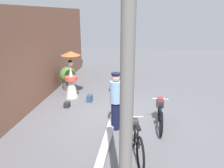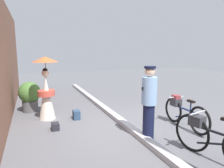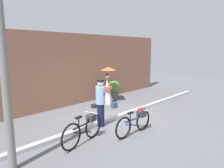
% 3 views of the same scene
% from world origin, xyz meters
% --- Properties ---
extents(ground_plane, '(30.00, 30.00, 0.00)m').
position_xyz_m(ground_plane, '(0.00, 0.00, 0.00)').
color(ground_plane, slate).
extents(building_wall, '(14.00, 0.40, 3.46)m').
position_xyz_m(building_wall, '(0.00, 3.08, 1.73)').
color(building_wall, brown).
rests_on(building_wall, ground_plane).
extents(sidewalk_curb, '(14.00, 0.20, 0.12)m').
position_xyz_m(sidewalk_curb, '(0.00, 0.00, 0.06)').
color(sidewalk_curb, '#B2B2B7').
rests_on(sidewalk_curb, ground_plane).
extents(bicycle_near_officer, '(1.74, 0.53, 0.87)m').
position_xyz_m(bicycle_near_officer, '(-1.93, -0.75, 0.44)').
color(bicycle_near_officer, black).
rests_on(bicycle_near_officer, ground_plane).
extents(bicycle_far_side, '(1.71, 0.48, 0.80)m').
position_xyz_m(bicycle_far_side, '(-0.37, -1.42, 0.42)').
color(bicycle_far_side, black).
rests_on(bicycle_far_side, ground_plane).
extents(person_officer, '(0.34, 0.38, 1.68)m').
position_xyz_m(person_officer, '(-0.70, -0.14, 0.90)').
color(person_officer, '#141938').
rests_on(person_officer, ground_plane).
extents(person_with_parasol, '(0.75, 0.75, 1.85)m').
position_xyz_m(person_with_parasol, '(1.66, 1.89, 0.91)').
color(person_with_parasol, silver).
rests_on(person_with_parasol, ground_plane).
extents(potted_plant_by_door, '(0.73, 0.71, 1.01)m').
position_xyz_m(potted_plant_by_door, '(2.66, 2.34, 0.56)').
color(potted_plant_by_door, '#59595B').
rests_on(potted_plant_by_door, ground_plane).
extents(backpack_on_pavement, '(0.28, 0.19, 0.26)m').
position_xyz_m(backpack_on_pavement, '(1.30, 1.08, 0.13)').
color(backpack_on_pavement, navy).
rests_on(backpack_on_pavement, ground_plane).
extents(backpack_spare, '(0.24, 0.18, 0.18)m').
position_xyz_m(backpack_spare, '(0.66, 1.77, 0.09)').
color(backpack_spare, '#26262D').
rests_on(backpack_spare, ground_plane).
extents(utility_pole, '(0.18, 0.18, 4.80)m').
position_xyz_m(utility_pole, '(-3.94, -0.65, 2.40)').
color(utility_pole, slate).
rests_on(utility_pole, ground_plane).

